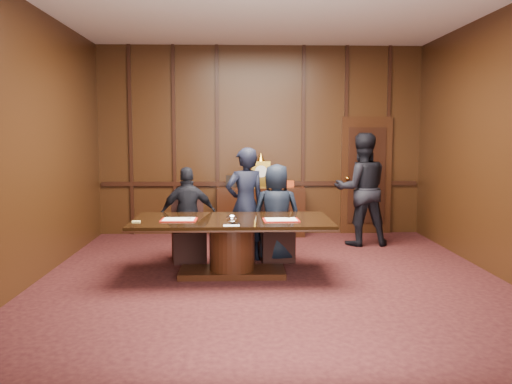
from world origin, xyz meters
TOP-DOWN VIEW (x-y plane):
  - room at (0.07, 0.14)m, footprint 7.00×7.04m
  - sideboard at (0.00, 3.26)m, footprint 1.60×0.45m
  - conference_table at (-0.50, 0.43)m, footprint 2.62×1.32m
  - folder_left at (-1.19, 0.34)m, footprint 0.47×0.34m
  - folder_right at (0.14, 0.28)m, footprint 0.47×0.35m
  - inkstand at (-0.50, -0.02)m, footprint 0.20×0.14m
  - notepad at (-1.72, 0.21)m, footprint 0.10×0.07m
  - chair_left at (-1.16, 1.31)m, footprint 0.56×0.56m
  - chair_right at (0.15, 1.31)m, footprint 0.54×0.54m
  - signatory_left at (-1.15, 1.23)m, footprint 0.87×0.48m
  - signatory_right at (0.15, 1.23)m, footprint 0.73×0.50m
  - witness_left at (-0.31, 1.27)m, footprint 0.72×0.60m
  - witness_right at (1.66, 2.37)m, footprint 0.95×0.75m

SIDE VIEW (x-z plane):
  - chair_left at x=-1.16m, z-range -0.20..0.79m
  - chair_right at x=0.15m, z-range -0.20..0.79m
  - sideboard at x=0.00m, z-range -0.28..1.26m
  - conference_table at x=-0.50m, z-range 0.13..0.89m
  - signatory_left at x=-1.15m, z-range 0.00..1.40m
  - signatory_right at x=0.15m, z-range 0.00..1.44m
  - notepad at x=-1.72m, z-range 0.76..0.77m
  - folder_left at x=-1.19m, z-range 0.76..0.78m
  - folder_right at x=0.14m, z-range 0.76..0.78m
  - inkstand at x=-0.50m, z-range 0.76..0.87m
  - witness_left at x=-0.31m, z-range 0.00..1.68m
  - witness_right at x=1.66m, z-range 0.00..1.90m
  - room at x=0.07m, z-range -0.03..3.47m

